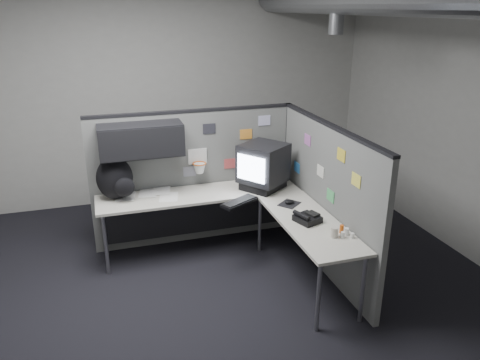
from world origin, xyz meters
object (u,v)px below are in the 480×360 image
object	(u,v)px
desk	(227,209)
backpack	(116,179)
monitor	(263,166)
keyboard	(239,202)
phone	(307,218)

from	to	relation	value
desk	backpack	bearing A→B (deg)	161.83
backpack	monitor	bearing A→B (deg)	-19.52
desk	keyboard	bearing A→B (deg)	-54.73
keyboard	phone	xyz separation A→B (m)	(0.50, -0.63, 0.02)
monitor	backpack	world-z (taller)	monitor
backpack	phone	bearing A→B (deg)	-47.06
backpack	keyboard	bearing A→B (deg)	-36.35
desk	keyboard	size ratio (longest dim) A/B	4.98
desk	phone	world-z (taller)	phone
keyboard	monitor	bearing A→B (deg)	57.57
phone	backpack	distance (m)	2.11
monitor	backpack	bearing A→B (deg)	-177.04
desk	monitor	size ratio (longest dim) A/B	3.56
desk	backpack	xyz separation A→B (m)	(-1.15, 0.38, 0.35)
desk	backpack	world-z (taller)	backpack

